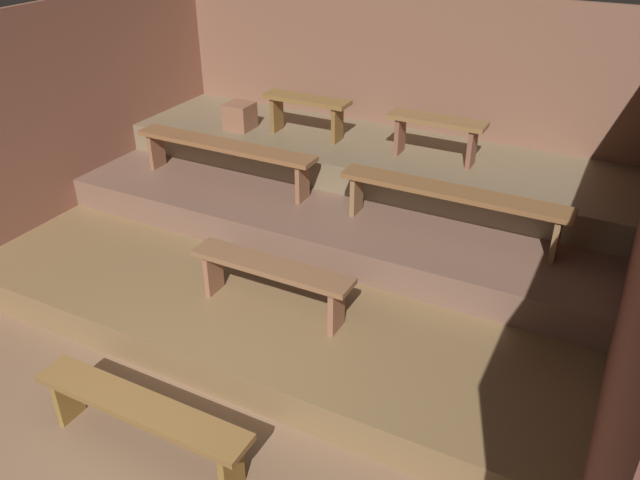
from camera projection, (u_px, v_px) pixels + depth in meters
name	position (u px, v px, depth m)	size (l,w,h in m)	color
ground	(288.00, 303.00, 6.29)	(6.51, 6.09, 0.08)	brown
wall_back	(396.00, 100.00, 7.70)	(6.51, 0.06, 2.54)	brown
wall_left	(49.00, 129.00, 6.80)	(0.06, 6.09, 2.54)	brown
wall_right	(640.00, 261.00, 4.48)	(0.06, 6.09, 2.54)	brown
platform_lower	(316.00, 257.00, 6.66)	(5.71, 4.08, 0.32)	brown
platform_middle	(349.00, 200.00, 7.11)	(5.71, 2.51, 0.32)	brown
platform_upper	(369.00, 158.00, 7.35)	(5.71, 1.46, 0.32)	#746248
bench_floor_center	(141.00, 413.00, 4.43)	(1.72, 0.28, 0.46)	brown
bench_lower_center	(271.00, 274.00, 5.42)	(1.47, 0.28, 0.46)	brown
bench_middle_left	(224.00, 150.00, 6.96)	(2.18, 0.28, 0.46)	brown
bench_middle_right	(452.00, 197.00, 5.93)	(2.18, 0.28, 0.46)	brown
bench_upper_left	(306.00, 107.00, 7.36)	(1.04, 0.28, 0.46)	brown
bench_upper_right	(436.00, 128.00, 6.73)	(1.04, 0.28, 0.46)	brown
wooden_crate_upper	(240.00, 116.00, 7.68)	(0.31, 0.31, 0.31)	brown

